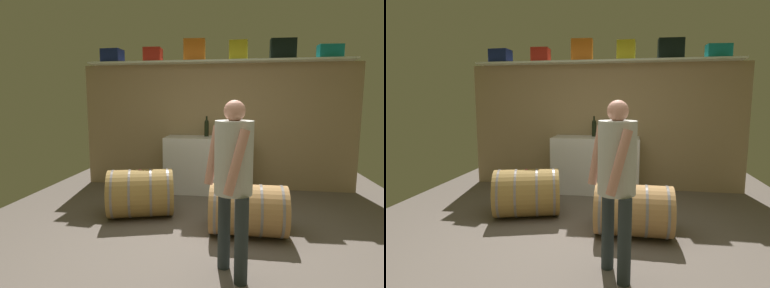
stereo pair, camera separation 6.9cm
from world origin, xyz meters
The scene contains 16 objects.
ground_plane centered at (0.00, 0.63, -0.01)m, with size 5.98×8.27×0.02m, color #655A52.
back_wall_panel centered at (0.00, 2.54, 1.09)m, with size 4.78×0.10×2.18m, color #A2865F.
high_shelf_board centered at (0.00, 2.39, 2.20)m, with size 4.40×0.40×0.03m, color silver.
toolcase_navy centered at (-1.82, 2.39, 2.33)m, with size 0.33×0.28×0.23m, color navy.
toolcase_red centered at (-1.08, 2.39, 2.33)m, with size 0.29×0.30×0.23m, color red.
toolcase_orange centered at (-0.36, 2.39, 2.39)m, with size 0.35×0.24×0.36m, color orange.
toolcase_yellow centered at (0.38, 2.39, 2.37)m, with size 0.29×0.29×0.31m, color yellow.
toolcase_black centered at (1.09, 2.39, 2.38)m, with size 0.40×0.18×0.33m, color black.
toolcase_teal centered at (1.82, 2.39, 2.32)m, with size 0.37×0.19×0.21m, color #128085.
work_cabinet centered at (-0.10, 2.20, 0.47)m, with size 1.44×0.55×0.94m, color white.
wine_bottle_dark centered at (-0.14, 2.31, 1.10)m, with size 0.08×0.08×0.35m.
wine_glass centered at (0.06, 2.07, 1.04)m, with size 0.09×0.09×0.15m.
wine_barrel_near centered at (0.53, 0.56, 0.30)m, with size 0.87×0.60×0.60m.
wine_barrel_far centered at (-0.88, 0.93, 0.32)m, with size 0.99×0.84×0.65m.
tasting_cup centered at (0.51, 0.56, 0.62)m, with size 0.07×0.07×0.05m, color red.
winemaker_pouring centered at (0.36, -0.32, 0.95)m, with size 0.44×0.49×1.55m.
Camera 2 is at (0.47, -2.88, 1.54)m, focal length 28.66 mm.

